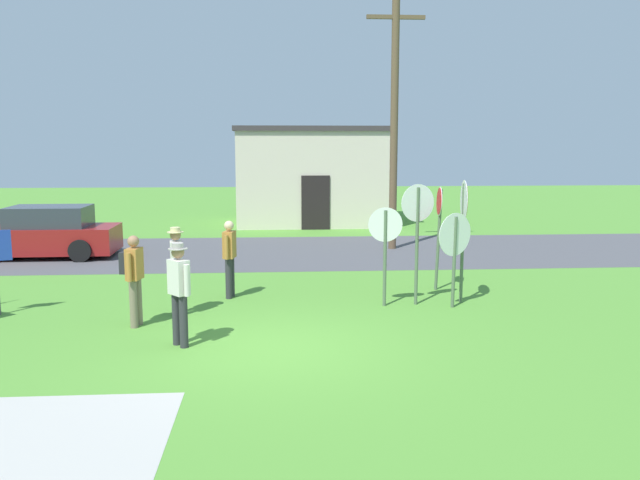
{
  "coord_description": "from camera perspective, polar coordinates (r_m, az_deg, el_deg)",
  "views": [
    {
      "loc": [
        0.08,
        -10.42,
        3.36
      ],
      "look_at": [
        1.04,
        3.36,
        1.3
      ],
      "focal_mm": 36.83,
      "sensor_mm": 36.0,
      "label": 1
    }
  ],
  "objects": [
    {
      "name": "parked_car_on_street",
      "position": [
        20.96,
        -22.87,
        0.48
      ],
      "size": [
        4.32,
        2.06,
        1.51
      ],
      "color": "maroon",
      "rests_on": "ground"
    },
    {
      "name": "stop_sign_tallest",
      "position": [
        13.48,
        5.68,
        0.04
      ],
      "size": [
        0.71,
        0.07,
        2.05
      ],
      "color": "#51664C",
      "rests_on": "ground"
    },
    {
      "name": "ground_plane",
      "position": [
        10.95,
        -4.28,
        -9.41
      ],
      "size": [
        80.0,
        80.0,
        0.0
      ],
      "primitive_type": "plane",
      "color": "#518E33"
    },
    {
      "name": "stop_sign_rear_left",
      "position": [
        13.56,
        11.61,
        -0.31
      ],
      "size": [
        0.78,
        0.46,
        1.96
      ],
      "color": "#51664C",
      "rests_on": "ground"
    },
    {
      "name": "person_in_dark_shirt",
      "position": [
        14.36,
        -7.87,
        -1.26
      ],
      "size": [
        0.29,
        0.56,
        1.69
      ],
      "color": "#2D2D33",
      "rests_on": "ground"
    },
    {
      "name": "stop_sign_low_front",
      "position": [
        13.98,
        12.35,
        1.86
      ],
      "size": [
        0.12,
        0.84,
        2.59
      ],
      "color": "#51664C",
      "rests_on": "ground"
    },
    {
      "name": "stop_sign_rear_right",
      "position": [
        15.14,
        10.28,
        1.61
      ],
      "size": [
        0.15,
        0.65,
        2.37
      ],
      "color": "#51664C",
      "rests_on": "ground"
    },
    {
      "name": "person_in_blue",
      "position": [
        11.06,
        -12.15,
        -4.11
      ],
      "size": [
        0.4,
        0.46,
        1.74
      ],
      "color": "#2D2D33",
      "rests_on": "ground"
    },
    {
      "name": "concrete_path",
      "position": [
        8.6,
        -23.81,
        -15.25
      ],
      "size": [
        3.2,
        2.4,
        0.01
      ],
      "primitive_type": "cube",
      "color": "#ADAAA3",
      "rests_on": "ground"
    },
    {
      "name": "person_on_left",
      "position": [
        13.08,
        -12.37,
        -2.18
      ],
      "size": [
        0.31,
        0.56,
        1.74
      ],
      "color": "#4C5670",
      "rests_on": "ground"
    },
    {
      "name": "utility_pole",
      "position": [
        20.84,
        6.46,
        10.31
      ],
      "size": [
        1.8,
        0.24,
        7.73
      ],
      "color": "brown",
      "rests_on": "ground"
    },
    {
      "name": "person_in_teal",
      "position": [
        12.47,
        -15.9,
        -2.85
      ],
      "size": [
        0.4,
        0.56,
        1.69
      ],
      "color": "#7A6B56",
      "rests_on": "ground"
    },
    {
      "name": "street_asphalt",
      "position": [
        20.36,
        -4.17,
        -1.04
      ],
      "size": [
        60.0,
        6.4,
        0.01
      ],
      "primitive_type": "cube",
      "color": "#4C4C51",
      "rests_on": "ground"
    },
    {
      "name": "building_background",
      "position": [
        27.52,
        -0.68,
        5.65
      ],
      "size": [
        6.32,
        4.49,
        4.0
      ],
      "color": "beige",
      "rests_on": "ground"
    },
    {
      "name": "stop_sign_leaning_left",
      "position": [
        13.64,
        8.45,
        1.51
      ],
      "size": [
        0.73,
        0.27,
        2.52
      ],
      "color": "#51664C",
      "rests_on": "ground"
    }
  ]
}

